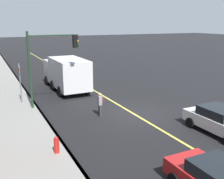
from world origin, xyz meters
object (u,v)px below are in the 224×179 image
(fire_hydrant, at_px, (57,146))
(pedestrian_with_backpack, at_px, (100,103))
(car_white, at_px, (220,121))
(street_sign_post, at_px, (20,81))
(traffic_light_mast, at_px, (50,56))
(truck_white, at_px, (66,73))

(fire_hydrant, bearing_deg, pedestrian_with_backpack, -44.89)
(car_white, xyz_separation_m, pedestrian_with_backpack, (5.40, 4.75, 0.16))
(car_white, distance_m, street_sign_post, 13.63)
(fire_hydrant, bearing_deg, street_sign_post, 2.00)
(traffic_light_mast, height_order, fire_hydrant, traffic_light_mast)
(car_white, height_order, pedestrian_with_backpack, pedestrian_with_backpack)
(car_white, xyz_separation_m, truck_white, (12.99, 4.68, 0.83))
(pedestrian_with_backpack, height_order, street_sign_post, street_sign_post)
(traffic_light_mast, relative_size, street_sign_post, 1.74)
(truck_white, height_order, fire_hydrant, truck_white)
(car_white, bearing_deg, truck_white, 19.80)
(truck_white, bearing_deg, fire_hydrant, 160.94)
(pedestrian_with_backpack, bearing_deg, truck_white, -0.56)
(truck_white, relative_size, fire_hydrant, 7.30)
(car_white, bearing_deg, pedestrian_with_backpack, 41.33)
(car_white, relative_size, fire_hydrant, 4.38)
(traffic_light_mast, distance_m, fire_hydrant, 8.03)
(pedestrian_with_backpack, relative_size, fire_hydrant, 1.66)
(truck_white, bearing_deg, car_white, -160.20)
(car_white, distance_m, truck_white, 13.83)
(truck_white, xyz_separation_m, traffic_light_mast, (-4.32, 2.39, 2.10))
(car_white, height_order, truck_white, truck_white)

